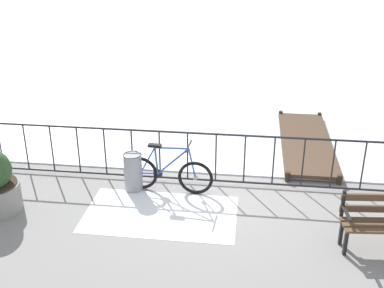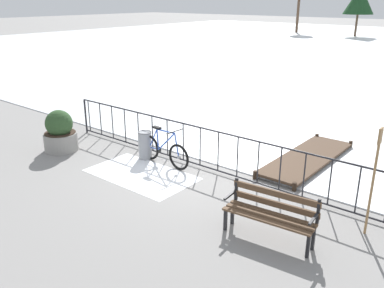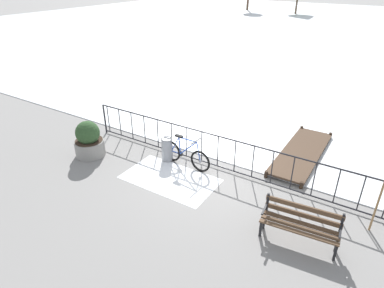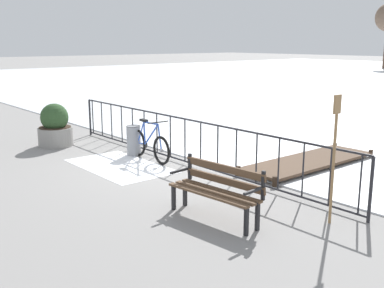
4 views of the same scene
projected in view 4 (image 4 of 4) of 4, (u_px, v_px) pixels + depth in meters
The scene contains 9 objects.
ground_plane at pixel (185, 165), 10.55m from camera, with size 160.00×160.00×0.00m, color gray.
snow_patch at pixel (120, 166), 10.43m from camera, with size 2.62×1.50×0.01m, color white.
railing_fence at pixel (185, 141), 10.43m from camera, with size 9.06×0.06×1.07m.
bicycle_near_railing at pixel (149, 145), 10.88m from camera, with size 1.71×0.52×0.97m.
park_bench at pixel (218, 187), 7.26m from camera, with size 1.64×0.63×0.89m.
planter_with_shrub at pixel (55, 127), 12.35m from camera, with size 0.91×0.91×1.14m.
trash_bin at pixel (134, 140), 11.36m from camera, with size 0.35×0.35×0.73m.
oar_upright at pixel (334, 151), 6.91m from camera, with size 0.04×0.16×1.98m.
wooden_dock at pixel (309, 161), 10.39m from camera, with size 1.10×3.60×0.20m.
Camera 4 is at (7.94, -6.41, 2.73)m, focal length 43.45 mm.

